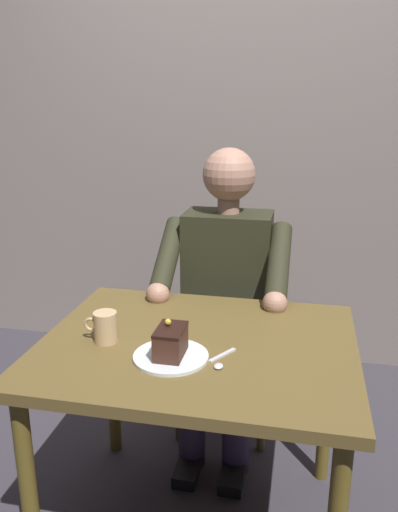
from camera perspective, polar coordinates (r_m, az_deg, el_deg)
cafe_rear_panel at (r=2.84m, az=5.97°, el=18.12°), size 6.40×0.12×3.00m
dining_table at (r=1.67m, az=-0.16°, el=-12.19°), size 0.98×0.79×0.71m
chair at (r=2.35m, az=3.45°, el=-6.60°), size 0.42×0.42×0.90m
seated_person at (r=2.13m, az=2.84°, el=-4.42°), size 0.53×0.58×1.26m
dessert_plate at (r=1.53m, az=-3.16°, el=-11.12°), size 0.22×0.22×0.01m
cake_slice at (r=1.51m, az=-3.19°, el=-9.49°), size 0.08×0.12×0.11m
coffee_cup at (r=1.63m, az=-10.43°, el=-7.73°), size 0.11×0.07×0.10m
dessert_spoon at (r=1.51m, az=2.40°, el=-11.61°), size 0.07×0.14×0.01m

